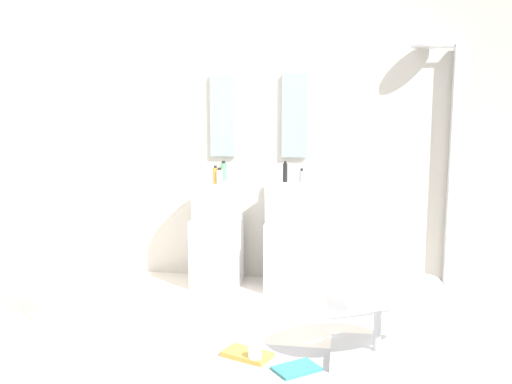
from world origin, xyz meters
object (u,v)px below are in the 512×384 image
(shower_column, at_px, (456,164))
(towel_rack, at_px, (52,239))
(lounge_chair, at_px, (378,305))
(soap_bottle_black, at_px, (285,172))
(pedestal_sink_right, at_px, (290,235))
(coffee_mug, at_px, (255,356))
(soap_bottle_white, at_px, (220,177))
(soap_bottle_grey, at_px, (302,178))
(magazine_ochre, at_px, (247,354))
(magazine_teal, at_px, (296,369))
(soap_bottle_green, at_px, (224,172))
(soap_bottle_amber, at_px, (215,176))
(pedestal_sink_left, at_px, (217,232))

(shower_column, xyz_separation_m, towel_rack, (-2.93, -1.28, -0.45))
(lounge_chair, height_order, towel_rack, towel_rack)
(lounge_chair, xyz_separation_m, soap_bottle_black, (-0.73, 1.41, 0.64))
(towel_rack, bearing_deg, pedestal_sink_right, 34.11)
(coffee_mug, bearing_deg, soap_bottle_white, 111.18)
(soap_bottle_grey, bearing_deg, magazine_ochre, -99.57)
(magazine_teal, bearing_deg, soap_bottle_green, 77.09)
(soap_bottle_amber, bearing_deg, magazine_teal, -60.02)
(magazine_teal, bearing_deg, pedestal_sink_right, 58.60)
(coffee_mug, relative_size, soap_bottle_grey, 0.62)
(pedestal_sink_right, distance_m, towel_rack, 1.91)
(soap_bottle_amber, bearing_deg, shower_column, 9.46)
(soap_bottle_white, bearing_deg, soap_bottle_black, 26.28)
(shower_column, bearing_deg, lounge_chair, -114.40)
(magazine_teal, xyz_separation_m, soap_bottle_black, (-0.26, 1.65, 0.97))
(coffee_mug, bearing_deg, soap_bottle_amber, 112.38)
(towel_rack, height_order, magazine_teal, towel_rack)
(lounge_chair, distance_m, magazine_ochre, 0.86)
(magazine_teal, height_order, soap_bottle_amber, soap_bottle_amber)
(pedestal_sink_right, height_order, coffee_mug, pedestal_sink_right)
(lounge_chair, distance_m, soap_bottle_grey, 1.46)
(soap_bottle_black, bearing_deg, pedestal_sink_right, -62.79)
(lounge_chair, bearing_deg, soap_bottle_green, 132.20)
(magazine_ochre, distance_m, soap_bottle_grey, 1.62)
(shower_column, relative_size, towel_rack, 2.16)
(soap_bottle_amber, bearing_deg, soap_bottle_white, -28.93)
(soap_bottle_green, bearing_deg, soap_bottle_amber, -95.10)
(pedestal_sink_right, bearing_deg, soap_bottle_white, -166.74)
(towel_rack, relative_size, soap_bottle_white, 6.71)
(shower_column, xyz_separation_m, soap_bottle_green, (-1.95, -0.10, -0.09))
(pedestal_sink_right, bearing_deg, towel_rack, -145.89)
(magazine_ochre, bearing_deg, soap_bottle_grey, 101.75)
(magazine_teal, bearing_deg, coffee_mug, 128.14)
(pedestal_sink_left, relative_size, shower_column, 0.49)
(magazine_teal, distance_m, magazine_ochre, 0.34)
(pedestal_sink_left, relative_size, coffee_mug, 11.33)
(pedestal_sink_right, height_order, soap_bottle_green, soap_bottle_green)
(shower_column, bearing_deg, magazine_ochre, -132.34)
(pedestal_sink_left, height_order, soap_bottle_grey, soap_bottle_grey)
(soap_bottle_white, bearing_deg, soap_bottle_green, 95.01)
(towel_rack, relative_size, magazine_ochre, 3.22)
(shower_column, height_order, soap_bottle_grey, shower_column)
(lounge_chair, bearing_deg, soap_bottle_white, 137.30)
(magazine_teal, relative_size, coffee_mug, 2.92)
(soap_bottle_green, bearing_deg, towel_rack, -129.64)
(towel_rack, distance_m, soap_bottle_green, 1.58)
(pedestal_sink_left, height_order, towel_rack, pedestal_sink_left)
(lounge_chair, bearing_deg, towel_rack, 174.41)
(shower_column, distance_m, soap_bottle_black, 1.42)
(magazine_teal, xyz_separation_m, soap_bottle_grey, (-0.10, 1.43, 0.96))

